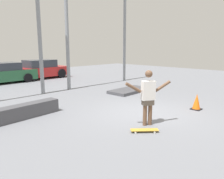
{
  "coord_description": "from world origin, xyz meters",
  "views": [
    {
      "loc": [
        -6.44,
        -4.65,
        2.43
      ],
      "look_at": [
        -0.37,
        1.24,
        0.79
      ],
      "focal_mm": 35.0,
      "sensor_mm": 36.0,
      "label": 1
    }
  ],
  "objects_px": {
    "skateboard": "(144,130)",
    "grind_box": "(20,112)",
    "manual_pad": "(130,90)",
    "traffic_cone": "(197,102)",
    "parked_car_green": "(3,73)",
    "skateboarder": "(148,95)",
    "parked_car_red": "(42,69)"
  },
  "relations": [
    {
      "from": "skateboard",
      "to": "traffic_cone",
      "type": "distance_m",
      "value": 3.37
    },
    {
      "from": "grind_box",
      "to": "skateboarder",
      "type": "bearing_deg",
      "value": -53.36
    },
    {
      "from": "manual_pad",
      "to": "skateboarder",
      "type": "bearing_deg",
      "value": -134.17
    },
    {
      "from": "manual_pad",
      "to": "traffic_cone",
      "type": "xyz_separation_m",
      "value": [
        -0.83,
        -4.12,
        0.23
      ]
    },
    {
      "from": "parked_car_green",
      "to": "traffic_cone",
      "type": "height_order",
      "value": "parked_car_green"
    },
    {
      "from": "grind_box",
      "to": "parked_car_green",
      "type": "height_order",
      "value": "parked_car_green"
    },
    {
      "from": "parked_car_green",
      "to": "manual_pad",
      "type": "bearing_deg",
      "value": -66.37
    },
    {
      "from": "grind_box",
      "to": "parked_car_red",
      "type": "height_order",
      "value": "parked_car_red"
    },
    {
      "from": "grind_box",
      "to": "traffic_cone",
      "type": "bearing_deg",
      "value": -35.4
    },
    {
      "from": "manual_pad",
      "to": "parked_car_green",
      "type": "xyz_separation_m",
      "value": [
        -3.68,
        8.16,
        0.59
      ]
    },
    {
      "from": "skateboarder",
      "to": "parked_car_red",
      "type": "height_order",
      "value": "skateboarder"
    },
    {
      "from": "grind_box",
      "to": "traffic_cone",
      "type": "height_order",
      "value": "traffic_cone"
    },
    {
      "from": "skateboarder",
      "to": "grind_box",
      "type": "xyz_separation_m",
      "value": [
        -2.58,
        3.47,
        -0.73
      ]
    },
    {
      "from": "skateboard",
      "to": "parked_car_red",
      "type": "distance_m",
      "value": 12.86
    },
    {
      "from": "skateboarder",
      "to": "skateboard",
      "type": "height_order",
      "value": "skateboarder"
    },
    {
      "from": "manual_pad",
      "to": "traffic_cone",
      "type": "distance_m",
      "value": 4.2
    },
    {
      "from": "manual_pad",
      "to": "parked_car_green",
      "type": "distance_m",
      "value": 8.97
    },
    {
      "from": "skateboard",
      "to": "parked_car_green",
      "type": "height_order",
      "value": "parked_car_green"
    },
    {
      "from": "skateboard",
      "to": "parked_car_red",
      "type": "xyz_separation_m",
      "value": [
        3.44,
        12.38,
        0.65
      ]
    },
    {
      "from": "parked_car_green",
      "to": "parked_car_red",
      "type": "height_order",
      "value": "parked_car_red"
    },
    {
      "from": "skateboarder",
      "to": "manual_pad",
      "type": "xyz_separation_m",
      "value": [
        3.64,
        3.75,
        -0.9
      ]
    },
    {
      "from": "manual_pad",
      "to": "grind_box",
      "type": "bearing_deg",
      "value": -177.4
    },
    {
      "from": "traffic_cone",
      "to": "grind_box",
      "type": "bearing_deg",
      "value": 144.6
    },
    {
      "from": "skateboard",
      "to": "traffic_cone",
      "type": "bearing_deg",
      "value": 41.72
    },
    {
      "from": "skateboarder",
      "to": "parked_car_green",
      "type": "bearing_deg",
      "value": 120.29
    },
    {
      "from": "grind_box",
      "to": "manual_pad",
      "type": "height_order",
      "value": "grind_box"
    },
    {
      "from": "skateboarder",
      "to": "skateboard",
      "type": "relative_size",
      "value": 2.38
    },
    {
      "from": "skateboard",
      "to": "parked_car_red",
      "type": "relative_size",
      "value": 0.18
    },
    {
      "from": "skateboard",
      "to": "grind_box",
      "type": "bearing_deg",
      "value": 161.47
    },
    {
      "from": "skateboard",
      "to": "manual_pad",
      "type": "height_order",
      "value": "manual_pad"
    },
    {
      "from": "manual_pad",
      "to": "parked_car_red",
      "type": "height_order",
      "value": "parked_car_red"
    },
    {
      "from": "parked_car_green",
      "to": "parked_car_red",
      "type": "relative_size",
      "value": 1.01
    }
  ]
}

